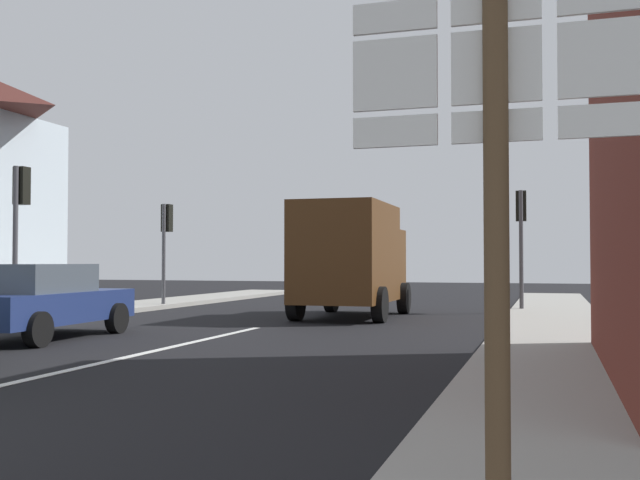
# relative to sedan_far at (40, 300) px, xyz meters

# --- Properties ---
(ground_plane) EXTENTS (80.00, 80.00, 0.00)m
(ground_plane) POSITION_rel_sedan_far_xyz_m (3.17, 1.48, -0.76)
(ground_plane) COLOR black
(sidewalk_right) EXTENTS (2.34, 44.00, 0.14)m
(sidewalk_right) POSITION_rel_sedan_far_xyz_m (9.65, -0.52, -0.69)
(sidewalk_right) COLOR gray
(sidewalk_right) RESTS_ON ground
(lane_centre_stripe) EXTENTS (0.16, 12.00, 0.01)m
(lane_centre_stripe) POSITION_rel_sedan_far_xyz_m (3.17, -2.52, -0.75)
(lane_centre_stripe) COLOR silver
(lane_centre_stripe) RESTS_ON ground
(sedan_far) EXTENTS (2.13, 4.28, 1.47)m
(sedan_far) POSITION_rel_sedan_far_xyz_m (0.00, 0.00, 0.00)
(sedan_far) COLOR navy
(sedan_far) RESTS_ON ground
(delivery_truck) EXTENTS (2.54, 5.03, 3.05)m
(delivery_truck) POSITION_rel_sedan_far_xyz_m (4.42, 7.20, 0.89)
(delivery_truck) COLOR #4C2D14
(delivery_truck) RESTS_ON ground
(route_sign_post) EXTENTS (1.66, 0.14, 3.20)m
(route_sign_post) POSITION_rel_sedan_far_xyz_m (9.29, -8.02, 1.24)
(route_sign_post) COLOR brown
(route_sign_post) RESTS_ON ground
(traffic_light_far_right) EXTENTS (0.30, 0.49, 3.62)m
(traffic_light_far_right) POSITION_rel_sedan_far_xyz_m (8.77, 10.40, 1.92)
(traffic_light_far_right) COLOR #47474C
(traffic_light_far_right) RESTS_ON ground
(traffic_light_far_left) EXTENTS (0.30, 0.49, 3.40)m
(traffic_light_far_left) POSITION_rel_sedan_far_xyz_m (-2.44, 9.38, 1.76)
(traffic_light_far_left) COLOR #47474C
(traffic_light_far_left) RESTS_ON ground
(traffic_light_near_left) EXTENTS (0.30, 0.49, 3.77)m
(traffic_light_near_left) POSITION_rel_sedan_far_xyz_m (-2.44, 2.36, 2.03)
(traffic_light_near_left) COLOR #47474C
(traffic_light_near_left) RESTS_ON ground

